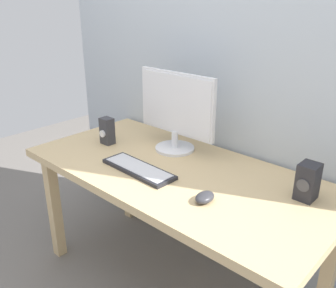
% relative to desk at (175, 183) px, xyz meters
% --- Properties ---
extents(ground_plane, '(6.00, 6.00, 0.00)m').
position_rel_desk_xyz_m(ground_plane, '(0.00, 0.00, -0.64)').
color(ground_plane, slate).
extents(desk, '(1.58, 0.76, 0.72)m').
position_rel_desk_xyz_m(desk, '(0.00, 0.00, 0.00)').
color(desk, tan).
rests_on(desk, ground_plane).
extents(monitor, '(0.50, 0.22, 0.43)m').
position_rel_desk_xyz_m(monitor, '(-0.17, 0.19, 0.31)').
color(monitor, silver).
rests_on(monitor, desk).
extents(keyboard_primary, '(0.41, 0.15, 0.02)m').
position_rel_desk_xyz_m(keyboard_primary, '(-0.12, -0.14, 0.09)').
color(keyboard_primary, '#232328').
rests_on(keyboard_primary, desk).
extents(mouse, '(0.08, 0.11, 0.04)m').
position_rel_desk_xyz_m(mouse, '(0.29, -0.15, 0.10)').
color(mouse, '#333338').
rests_on(mouse, desk).
extents(speaker_right, '(0.08, 0.09, 0.16)m').
position_rel_desk_xyz_m(speaker_right, '(0.59, 0.16, 0.16)').
color(speaker_right, '#232328').
rests_on(speaker_right, desk).
extents(audio_controller, '(0.07, 0.07, 0.15)m').
position_rel_desk_xyz_m(audio_controller, '(-0.52, -0.01, 0.16)').
color(audio_controller, '#333338').
rests_on(audio_controller, desk).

